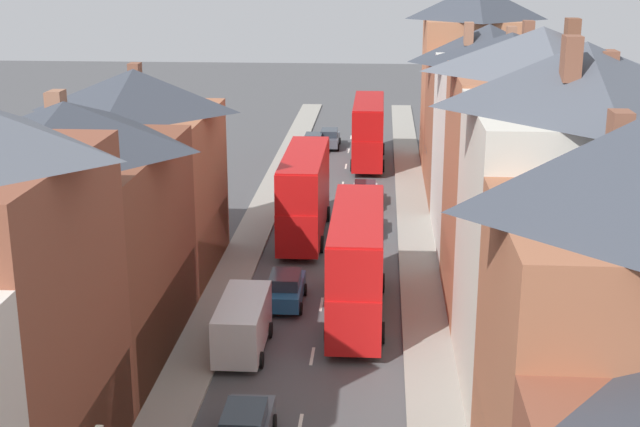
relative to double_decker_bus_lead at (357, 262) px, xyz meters
name	(u,v)px	position (x,y,z in m)	size (l,w,h in m)	color
pavement_left	(245,250)	(-6.89, 9.39, -2.75)	(2.20, 104.00, 0.14)	gray
pavement_right	(417,254)	(3.31, 9.39, -2.75)	(2.20, 104.00, 0.14)	gray
centre_line_dashes	(329,264)	(-1.79, 7.39, -2.81)	(0.14, 97.80, 0.01)	silver
terrace_row_right	(545,203)	(8.40, -1.56, 3.54)	(8.00, 78.55, 14.59)	silver
double_decker_bus_lead	(357,262)	(0.00, 0.00, 0.00)	(2.74, 10.80, 5.30)	red
double_decker_bus_mid_street	(304,193)	(-3.60, 12.44, 0.00)	(2.74, 10.80, 5.30)	red
double_decker_bus_far_approaching	(368,130)	(0.00, 32.69, 0.00)	(2.74, 10.80, 5.30)	#B70F0F
car_near_silver	(363,220)	(0.01, 13.41, -1.97)	(1.90, 4.20, 1.68)	navy
car_parked_left_a	(365,193)	(0.01, 19.90, -2.00)	(1.90, 4.30, 1.63)	#B7BABF
car_parked_left_b	(329,138)	(-3.59, 38.67, -1.97)	(1.90, 4.41, 1.68)	#4C515B
car_mid_white	(285,289)	(-3.59, 1.24, -1.97)	(1.90, 4.15, 1.69)	#236093
car_far_grey	(314,142)	(-4.89, 37.06, -2.01)	(1.90, 4.04, 1.59)	black
delivery_van	(243,323)	(-4.89, -4.29, -1.48)	(2.20, 5.20, 2.41)	white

